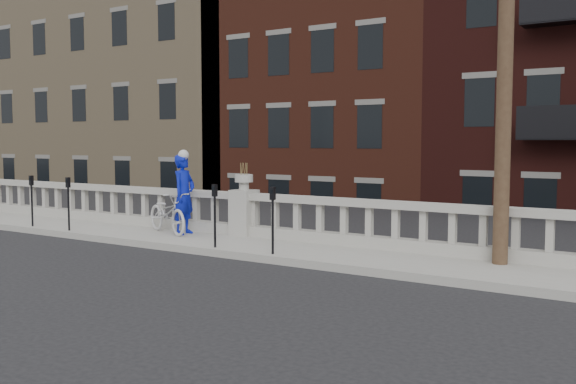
% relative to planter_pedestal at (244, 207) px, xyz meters
% --- Properties ---
extents(ground, '(120.00, 120.00, 0.00)m').
position_rel_planter_pedestal_xyz_m(ground, '(0.00, -3.95, -0.83)').
color(ground, black).
rests_on(ground, ground).
extents(sidewalk, '(32.00, 2.20, 0.15)m').
position_rel_planter_pedestal_xyz_m(sidewalk, '(0.00, -0.95, -0.76)').
color(sidewalk, '#99978E').
rests_on(sidewalk, ground).
extents(balustrade, '(28.00, 0.34, 1.03)m').
position_rel_planter_pedestal_xyz_m(balustrade, '(0.00, 0.00, -0.19)').
color(balustrade, '#99978E').
rests_on(balustrade, sidewalk).
extents(planter_pedestal, '(0.55, 0.55, 1.76)m').
position_rel_planter_pedestal_xyz_m(planter_pedestal, '(0.00, 0.00, 0.00)').
color(planter_pedestal, '#99978E').
rests_on(planter_pedestal, sidewalk).
extents(lower_level, '(80.00, 44.00, 20.80)m').
position_rel_planter_pedestal_xyz_m(lower_level, '(0.56, 19.09, 1.80)').
color(lower_level, '#605E59').
rests_on(lower_level, ground).
extents(parking_meter_b, '(0.10, 0.09, 1.36)m').
position_rel_planter_pedestal_xyz_m(parking_meter_b, '(-5.73, -1.80, 0.17)').
color(parking_meter_b, black).
rests_on(parking_meter_b, sidewalk).
extents(parking_meter_c, '(0.10, 0.09, 1.36)m').
position_rel_planter_pedestal_xyz_m(parking_meter_c, '(-4.23, -1.80, 0.17)').
color(parking_meter_c, black).
rests_on(parking_meter_c, sidewalk).
extents(parking_meter_d, '(0.10, 0.09, 1.36)m').
position_rel_planter_pedestal_xyz_m(parking_meter_d, '(0.57, -1.80, 0.17)').
color(parking_meter_d, black).
rests_on(parking_meter_d, sidewalk).
extents(parking_meter_e, '(0.10, 0.09, 1.36)m').
position_rel_planter_pedestal_xyz_m(parking_meter_e, '(2.07, -1.80, 0.17)').
color(parking_meter_e, black).
rests_on(parking_meter_e, sidewalk).
extents(bicycle, '(2.05, 1.36, 1.02)m').
position_rel_planter_pedestal_xyz_m(bicycle, '(-1.78, -0.79, -0.17)').
color(bicycle, silver).
rests_on(bicycle, sidewalk).
extents(cyclist, '(0.56, 0.77, 1.96)m').
position_rel_planter_pedestal_xyz_m(cyclist, '(-1.33, -0.67, 0.30)').
color(cyclist, '#0B18AC').
rests_on(cyclist, sidewalk).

